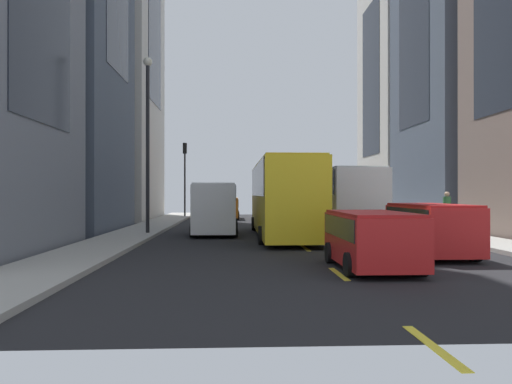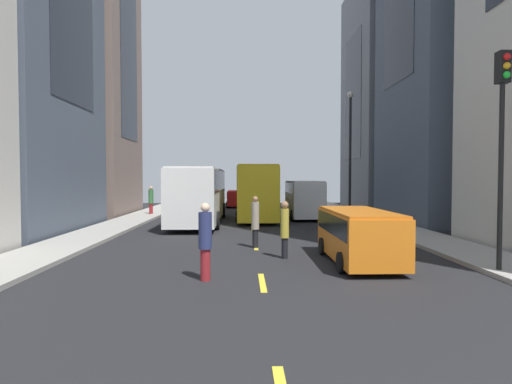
# 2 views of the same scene
# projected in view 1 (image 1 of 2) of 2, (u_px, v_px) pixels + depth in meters

# --- Properties ---
(ground_plane) EXTENTS (41.84, 41.84, 0.00)m
(ground_plane) POSITION_uv_depth(u_px,v_px,m) (282.00, 230.00, 27.66)
(ground_plane) COLOR black
(sidewalk_west) EXTENTS (2.47, 44.00, 0.15)m
(sidewalk_west) POSITION_uv_depth(u_px,v_px,m) (416.00, 229.00, 28.01)
(sidewalk_west) COLOR #9E9B93
(sidewalk_west) RESTS_ON ground
(sidewalk_east) EXTENTS (2.47, 44.00, 0.15)m
(sidewalk_east) POSITION_uv_depth(u_px,v_px,m) (144.00, 229.00, 27.31)
(sidewalk_east) COLOR #9E9B93
(sidewalk_east) RESTS_ON ground
(lane_stripe_0) EXTENTS (0.16, 2.00, 0.01)m
(lane_stripe_0) POSITION_uv_depth(u_px,v_px,m) (261.00, 214.00, 48.64)
(lane_stripe_0) COLOR yellow
(lane_stripe_0) RESTS_ON ground
(lane_stripe_1) EXTENTS (0.16, 2.00, 0.01)m
(lane_stripe_1) POSITION_uv_depth(u_px,v_px,m) (265.00, 217.00, 42.64)
(lane_stripe_1) COLOR yellow
(lane_stripe_1) RESTS_ON ground
(lane_stripe_2) EXTENTS (0.16, 2.00, 0.01)m
(lane_stripe_2) POSITION_uv_depth(u_px,v_px,m) (270.00, 221.00, 36.65)
(lane_stripe_2) COLOR yellow
(lane_stripe_2) RESTS_ON ground
(lane_stripe_3) EXTENTS (0.16, 2.00, 0.01)m
(lane_stripe_3) POSITION_uv_depth(u_px,v_px,m) (277.00, 227.00, 30.66)
(lane_stripe_3) COLOR yellow
(lane_stripe_3) RESTS_ON ground
(lane_stripe_4) EXTENTS (0.16, 2.00, 0.01)m
(lane_stripe_4) POSITION_uv_depth(u_px,v_px,m) (288.00, 235.00, 24.66)
(lane_stripe_4) COLOR yellow
(lane_stripe_4) RESTS_ON ground
(lane_stripe_5) EXTENTS (0.16, 2.00, 0.01)m
(lane_stripe_5) POSITION_uv_depth(u_px,v_px,m) (305.00, 248.00, 18.67)
(lane_stripe_5) COLOR yellow
(lane_stripe_5) RESTS_ON ground
(lane_stripe_6) EXTENTS (0.16, 2.00, 0.01)m
(lane_stripe_6) POSITION_uv_depth(u_px,v_px,m) (339.00, 274.00, 12.67)
(lane_stripe_6) COLOR yellow
(lane_stripe_6) RESTS_ON ground
(lane_stripe_7) EXTENTS (0.16, 2.00, 0.01)m
(lane_stripe_7) POSITION_uv_depth(u_px,v_px,m) (433.00, 346.00, 6.68)
(lane_stripe_7) COLOR yellow
(lane_stripe_7) RESTS_ON ground
(building_west_0) EXTENTS (7.02, 9.31, 23.85)m
(building_west_0) POSITION_uv_depth(u_px,v_px,m) (410.00, 80.00, 42.49)
(building_west_0) COLOR beige
(building_west_0) RESTS_ON ground
(building_west_1) EXTENTS (6.48, 9.68, 29.10)m
(building_west_1) POSITION_uv_depth(u_px,v_px,m) (461.00, 5.00, 32.48)
(building_west_1) COLOR #4C5666
(building_west_1) RESTS_ON ground
(city_bus_white) EXTENTS (2.80, 11.36, 3.35)m
(city_bus_white) POSITION_uv_depth(u_px,v_px,m) (338.00, 195.00, 27.84)
(city_bus_white) COLOR silver
(city_bus_white) RESTS_ON ground
(streetcar_yellow) EXTENTS (2.70, 12.19, 3.59)m
(streetcar_yellow) POSITION_uv_depth(u_px,v_px,m) (282.00, 193.00, 23.85)
(streetcar_yellow) COLOR yellow
(streetcar_yellow) RESTS_ON ground
(delivery_van_white) EXTENTS (2.25, 5.50, 2.58)m
(delivery_van_white) POSITION_uv_depth(u_px,v_px,m) (215.00, 205.00, 24.94)
(delivery_van_white) COLOR white
(delivery_van_white) RESTS_ON ground
(car_red_0) EXTENTS (2.04, 4.03, 1.58)m
(car_red_0) POSITION_uv_depth(u_px,v_px,m) (372.00, 235.00, 13.51)
(car_red_0) COLOR red
(car_red_0) RESTS_ON ground
(car_orange_1) EXTENTS (2.00, 4.75, 1.72)m
(car_orange_1) POSITION_uv_depth(u_px,v_px,m) (227.00, 206.00, 39.98)
(car_orange_1) COLOR orange
(car_orange_1) RESTS_ON ground
(car_red_2) EXTENTS (1.92, 4.24, 1.73)m
(car_red_2) POSITION_uv_depth(u_px,v_px,m) (431.00, 225.00, 16.29)
(car_red_2) COLOR red
(car_red_2) RESTS_ON ground
(pedestrian_crossing_mid) EXTENTS (0.36, 0.36, 2.11)m
(pedestrian_crossing_mid) POSITION_uv_depth(u_px,v_px,m) (283.00, 204.00, 42.44)
(pedestrian_crossing_mid) COLOR maroon
(pedestrian_crossing_mid) RESTS_ON ground
(pedestrian_walking_far) EXTENTS (0.29, 0.29, 1.98)m
(pedestrian_walking_far) POSITION_uv_depth(u_px,v_px,m) (256.00, 206.00, 39.28)
(pedestrian_walking_far) COLOR black
(pedestrian_walking_far) RESTS_ON ground
(pedestrian_crossing_near) EXTENTS (0.36, 0.36, 2.02)m
(pedestrian_crossing_near) POSITION_uv_depth(u_px,v_px,m) (447.00, 212.00, 23.03)
(pedestrian_crossing_near) COLOR maroon
(pedestrian_crossing_near) RESTS_ON ground
(pedestrian_waiting_curb) EXTENTS (0.31, 0.31, 2.06)m
(pedestrian_waiting_curb) POSITION_uv_depth(u_px,v_px,m) (270.00, 206.00, 37.08)
(pedestrian_waiting_curb) COLOR black
(pedestrian_waiting_curb) RESTS_ON ground
(traffic_light_near_corner) EXTENTS (0.32, 0.44, 6.22)m
(traffic_light_near_corner) POSITION_uv_depth(u_px,v_px,m) (185.00, 166.00, 41.64)
(traffic_light_near_corner) COLOR black
(traffic_light_near_corner) RESTS_ON ground
(streetlamp_near) EXTENTS (0.44, 0.44, 8.66)m
(streetlamp_near) POSITION_uv_depth(u_px,v_px,m) (148.00, 128.00, 24.19)
(streetlamp_near) COLOR black
(streetlamp_near) RESTS_ON ground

